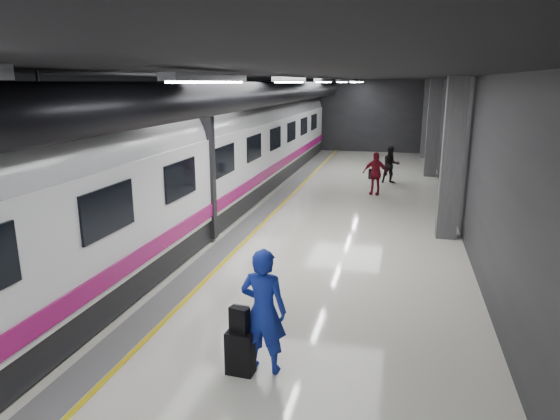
# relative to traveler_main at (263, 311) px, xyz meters

# --- Properties ---
(ground) EXTENTS (40.00, 40.00, 0.00)m
(ground) POSITION_rel_traveler_main_xyz_m (-1.29, 5.87, -0.99)
(ground) COLOR silver
(ground) RESTS_ON ground
(platform_hall) EXTENTS (10.02, 40.02, 4.51)m
(platform_hall) POSITION_rel_traveler_main_xyz_m (-1.57, 6.83, 2.55)
(platform_hall) COLOR black
(platform_hall) RESTS_ON ground
(train) EXTENTS (3.05, 38.00, 4.05)m
(train) POSITION_rel_traveler_main_xyz_m (-4.53, 5.87, 1.08)
(train) COLOR black
(train) RESTS_ON ground
(traveler_main) EXTENTS (0.75, 0.52, 1.98)m
(traveler_main) POSITION_rel_traveler_main_xyz_m (0.00, 0.00, 0.00)
(traveler_main) COLOR #171CB0
(traveler_main) RESTS_ON ground
(suitcase_main) EXTENTS (0.43, 0.29, 0.68)m
(suitcase_main) POSITION_rel_traveler_main_xyz_m (-0.32, -0.18, -0.65)
(suitcase_main) COLOR black
(suitcase_main) RESTS_ON ground
(shoulder_bag) EXTENTS (0.33, 0.23, 0.39)m
(shoulder_bag) POSITION_rel_traveler_main_xyz_m (-0.33, -0.16, -0.11)
(shoulder_bag) COLOR black
(shoulder_bag) RESTS_ON suitcase_main
(traveler_far_a) EXTENTS (0.95, 0.84, 1.63)m
(traveler_far_a) POSITION_rel_traveler_main_xyz_m (1.48, 15.62, -0.18)
(traveler_far_a) COLOR black
(traveler_far_a) RESTS_ON ground
(traveler_far_b) EXTENTS (1.06, 0.62, 1.69)m
(traveler_far_b) POSITION_rel_traveler_main_xyz_m (0.93, 13.12, -0.14)
(traveler_far_b) COLOR maroon
(traveler_far_b) RESTS_ON ground
(suitcase_far) EXTENTS (0.36, 0.27, 0.47)m
(suitcase_far) POSITION_rel_traveler_main_xyz_m (0.65, 16.40, -0.76)
(suitcase_far) COLOR black
(suitcase_far) RESTS_ON ground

